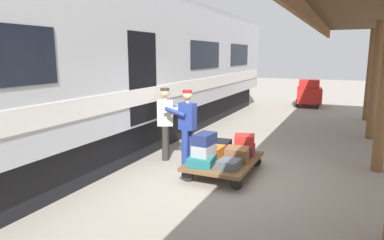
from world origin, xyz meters
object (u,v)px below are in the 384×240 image
Objects in this scene: suitcase_brown_leather at (237,154)px; luggage_cart at (224,161)px; train_car at (90,72)px; suitcase_gray_aluminum at (204,150)px; suitcase_navy_fabric at (205,139)px; baggage_tug at (309,93)px; suitcase_slate_roller at (229,164)px; porter_by_door at (166,121)px; suitcase_red_plastic at (245,140)px; suitcase_black_hardshell at (220,146)px; porter_in_overalls at (187,125)px; suitcase_orange_carryall at (212,152)px; suitcase_burgundy_valise at (244,150)px; suitcase_teal_softside at (202,160)px.

luggage_cart is at bearing -0.00° from suitcase_brown_leather.
train_car is 11.20× the size of luggage_cart.
train_car is 3.49m from suitcase_gray_aluminum.
baggage_tug reaches higher than suitcase_navy_fabric.
suitcase_gray_aluminum is 0.25× the size of baggage_tug.
suitcase_slate_roller is 11.13m from baggage_tug.
suitcase_navy_fabric is 0.29× the size of porter_by_door.
suitcase_gray_aluminum is at bearing 60.28° from suitcase_red_plastic.
suitcase_red_plastic is at bearing -176.67° from porter_by_door.
luggage_cart is at bearing 118.98° from suitcase_black_hardshell.
suitcase_navy_fabric is at bearing 172.66° from train_car.
suitcase_brown_leather is at bearing 170.95° from porter_in_overalls.
suitcase_navy_fabric is at bearing -5.32° from suitcase_slate_roller.
suitcase_navy_fabric is (-0.03, 0.97, 0.39)m from suitcase_black_hardshell.
suitcase_navy_fabric is at bearing 40.74° from suitcase_brown_leather.
porter_in_overalls is (1.25, 0.30, 0.28)m from suitcase_red_plastic.
suitcase_red_plastic is at bearing -90.54° from suitcase_slate_roller.
suitcase_orange_carryall is 1.30× the size of suitcase_brown_leather.
luggage_cart is 3.94× the size of suitcase_black_hardshell.
suitcase_burgundy_valise is 0.22m from suitcase_red_plastic.
suitcase_black_hardshell is at bearing 0.00° from suitcase_burgundy_valise.
suitcase_orange_carryall is 1.37× the size of suitcase_slate_roller.
luggage_cart is at bearing 168.36° from porter_in_overalls.
luggage_cart is at bearing 59.61° from suitcase_red_plastic.
baggage_tug reaches higher than luggage_cart.
suitcase_black_hardshell is at bearing -42.07° from suitcase_brown_leather.
suitcase_teal_softside is at bearing 133.91° from porter_in_overalls.
train_car reaches higher than suitcase_orange_carryall.
suitcase_brown_leather is at bearing -139.26° from suitcase_navy_fabric.
porter_by_door is (1.59, -0.39, 0.66)m from luggage_cart.
suitcase_red_plastic is 0.25× the size of porter_by_door.
suitcase_gray_aluminum is 0.95× the size of suitcase_navy_fabric.
suitcase_orange_carryall is 0.61m from suitcase_navy_fabric.
suitcase_teal_softside is 1.11m from porter_in_overalls.
train_car is at bearing 8.63° from suitcase_burgundy_valise.
train_car is at bearing 8.43° from suitcase_red_plastic.
suitcase_brown_leather is 0.95× the size of suitcase_navy_fabric.
suitcase_brown_leather is (-0.28, 0.00, 0.19)m from luggage_cart.
suitcase_gray_aluminum is 1.61m from porter_by_door.
porter_in_overalls is (0.96, -0.20, 0.66)m from luggage_cart.
porter_by_door reaches higher than suitcase_orange_carryall.
suitcase_gray_aluminum is (-3.14, 0.42, -1.46)m from train_car.
porter_by_door is 0.93× the size of baggage_tug.
suitcase_burgundy_valise is 0.73× the size of suitcase_teal_softside.
suitcase_red_plastic is at bearing -120.39° from luggage_cart.
train_car is 11.47m from baggage_tug.
luggage_cart is 0.77m from suitcase_navy_fabric.
luggage_cart is at bearing -180.00° from suitcase_orange_carryall.
suitcase_teal_softside is 1.37× the size of suitcase_gray_aluminum.
suitcase_navy_fabric reaches higher than suitcase_teal_softside.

